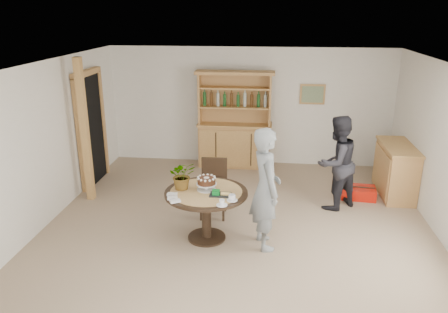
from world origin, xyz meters
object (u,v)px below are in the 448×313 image
Objects in this scene: dining_table at (206,201)px; red_suitcase at (358,192)px; dining_chair at (214,184)px; adult_person at (336,163)px; sideboard at (396,170)px; teen_boy at (266,189)px; hutch at (235,135)px.

dining_table is 1.89× the size of red_suitcase.
adult_person reaches higher than dining_chair.
adult_person is at bearing -149.85° from sideboard.
dining_chair is 0.54× the size of teen_boy.
dining_table is 1.27× the size of dining_chair.
sideboard is 1.39m from adult_person.
hutch reaches higher than dining_table.
adult_person is (2.00, 1.31, 0.20)m from dining_table.
dining_chair is 2.08m from adult_person.
dining_chair reaches higher than red_suitcase.
hutch is at bearing 153.60° from red_suitcase.
red_suitcase is (1.64, 1.86, -0.78)m from teen_boy.
dining_chair is 1.31m from teen_boy.
red_suitcase is at bearing -177.01° from adult_person.
red_suitcase is at bearing -59.17° from teen_boy.
sideboard is 0.72× the size of teen_boy.
dining_chair is 2.70m from red_suitcase.
sideboard is 3.74m from dining_table.
dining_table is at bearing -91.50° from dining_chair.
red_suitcase is at bearing 35.13° from dining_table.
hutch reaches higher than adult_person.
dining_table is 2.40m from adult_person.
teen_boy is at bearing -126.03° from red_suitcase.
teen_boy is (-2.32, -2.09, 0.40)m from sideboard.
hutch is 1.62× the size of sideboard.
hutch is 1.16× the size of teen_boy.
sideboard is 1.05× the size of dining_table.
dining_table reaches higher than red_suitcase.
sideboard is (3.04, -1.24, -0.22)m from hutch.
teen_boy reaches higher than adult_person.
teen_boy is at bearing -77.76° from hutch.
dining_chair reaches higher than sideboard.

